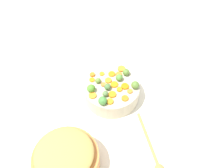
{
  "coord_description": "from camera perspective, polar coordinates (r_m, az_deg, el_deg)",
  "views": [
    {
      "loc": [
        0.0,
        0.73,
        1.08
      ],
      "look_at": [
        -0.03,
        -0.04,
        0.12
      ],
      "focal_mm": 39.99,
      "sensor_mm": 36.0,
      "label": 1
    }
  ],
  "objects": [
    {
      "name": "brussels_sprout_7",
      "position": [
        1.16,
        -2.02,
        -3.85
      ],
      "size": [
        0.04,
        0.04,
        0.04
      ],
      "primitive_type": "sphere",
      "color": "#43803A",
      "rests_on": "serving_bowl_carrots"
    },
    {
      "name": "carrot_slice_5",
      "position": [
        1.23,
        0.65,
        -0.12
      ],
      "size": [
        0.05,
        0.05,
        0.01
      ],
      "primitive_type": "cylinder",
      "rotation": [
        0.0,
        0.0,
        4.01
      ],
      "color": "orange",
      "rests_on": "serving_bowl_carrots"
    },
    {
      "name": "carrot_slice_9",
      "position": [
        1.2,
        0.17,
        -2.42
      ],
      "size": [
        0.04,
        0.04,
        0.01
      ],
      "primitive_type": "cylinder",
      "rotation": [
        0.0,
        0.0,
        3.37
      ],
      "color": "orange",
      "rests_on": "serving_bowl_carrots"
    },
    {
      "name": "carrot_slice_1",
      "position": [
        1.24,
        -1.87,
        -0.12
      ],
      "size": [
        0.03,
        0.03,
        0.01
      ],
      "primitive_type": "cylinder",
      "rotation": [
        0.0,
        0.0,
        2.62
      ],
      "color": "orange",
      "rests_on": "serving_bowl_carrots"
    },
    {
      "name": "brussels_sprout_6",
      "position": [
        1.19,
        -1.33,
        -2.26
      ],
      "size": [
        0.03,
        0.03,
        0.03
      ],
      "primitive_type": "sphere",
      "color": "#506F3F",
      "rests_on": "serving_bowl_carrots"
    },
    {
      "name": "carrot_slice_14",
      "position": [
        1.28,
        1.67,
        2.19
      ],
      "size": [
        0.04,
        0.04,
        0.01
      ],
      "primitive_type": "cylinder",
      "rotation": [
        0.0,
        0.0,
        2.03
      ],
      "color": "orange",
      "rests_on": "serving_bowl_carrots"
    },
    {
      "name": "carrot_slice_6",
      "position": [
        1.17,
        -0.33,
        -4.04
      ],
      "size": [
        0.04,
        0.04,
        0.01
      ],
      "primitive_type": "cylinder",
      "rotation": [
        0.0,
        0.0,
        5.19
      ],
      "color": "orange",
      "rests_on": "serving_bowl_carrots"
    },
    {
      "name": "metal_pot",
      "position": [
        1.1,
        -10.11,
        -17.05
      ],
      "size": [
        0.27,
        0.27,
        0.11
      ],
      "primitive_type": "cylinder",
      "color": "#CE7A3B",
      "rests_on": "tabletop"
    },
    {
      "name": "stuffing_mound",
      "position": [
        1.02,
        -10.75,
        -15.34
      ],
      "size": [
        0.24,
        0.24,
        0.05
      ],
      "primitive_type": "ellipsoid",
      "color": "#B18F49",
      "rests_on": "metal_pot"
    },
    {
      "name": "brussels_sprout_5",
      "position": [
        1.22,
        5.45,
        -0.24
      ],
      "size": [
        0.04,
        0.04,
        0.04
      ],
      "primitive_type": "sphere",
      "color": "#527430",
      "rests_on": "serving_bowl_carrots"
    },
    {
      "name": "carrot_slice_10",
      "position": [
        1.26,
        -4.48,
        0.94
      ],
      "size": [
        0.03,
        0.03,
        0.01
      ],
      "primitive_type": "cylinder",
      "rotation": [
        0.0,
        0.0,
        2.91
      ],
      "color": "orange",
      "rests_on": "serving_bowl_carrots"
    },
    {
      "name": "carrot_slice_7",
      "position": [
        1.3,
        2.32,
        3.5
      ],
      "size": [
        0.05,
        0.05,
        0.01
      ],
      "primitive_type": "cylinder",
      "rotation": [
        0.0,
        0.0,
        5.35
      ],
      "color": "orange",
      "rests_on": "serving_bowl_carrots"
    },
    {
      "name": "brussels_sprout_4",
      "position": [
        1.25,
        1.77,
        1.49
      ],
      "size": [
        0.04,
        0.04,
        0.04
      ],
      "primitive_type": "sphere",
      "color": "#508739",
      "rests_on": "serving_bowl_carrots"
    },
    {
      "name": "brussels_sprout_1",
      "position": [
        1.27,
        3.34,
        2.71
      ],
      "size": [
        0.04,
        0.04,
        0.04
      ],
      "primitive_type": "sphere",
      "color": "#537430",
      "rests_on": "serving_bowl_carrots"
    },
    {
      "name": "carrot_slice_15",
      "position": [
        1.28,
        -4.41,
        2.13
      ],
      "size": [
        0.03,
        0.03,
        0.01
      ],
      "primitive_type": "cylinder",
      "rotation": [
        0.0,
        0.0,
        6.05
      ],
      "color": "orange",
      "rests_on": "serving_bowl_carrots"
    },
    {
      "name": "carrot_slice_11",
      "position": [
        1.21,
        1.82,
        -1.25
      ],
      "size": [
        0.03,
        0.03,
        0.01
      ],
      "primitive_type": "cylinder",
      "rotation": [
        0.0,
        0.0,
        1.83
      ],
      "color": "orange",
      "rests_on": "serving_bowl_carrots"
    },
    {
      "name": "carrot_slice_8",
      "position": [
        1.23,
        3.1,
        -0.54
      ],
      "size": [
        0.04,
        0.04,
        0.01
      ],
      "primitive_type": "cylinder",
      "rotation": [
        0.0,
        0.0,
        6.15
      ],
      "color": "orange",
      "rests_on": "serving_bowl_carrots"
    },
    {
      "name": "tabletop",
      "position": [
        1.29,
        -1.32,
        -4.73
      ],
      "size": [
        2.4,
        2.4,
        0.02
      ],
      "primitive_type": "cube",
      "color": "white",
      "rests_on": "ground"
    },
    {
      "name": "brussels_sprout_2",
      "position": [
        1.2,
        -4.68,
        -1.01
      ],
      "size": [
        0.04,
        0.04,
        0.04
      ],
      "primitive_type": "sphere",
      "color": "#4A8529",
      "rests_on": "serving_bowl_carrots"
    },
    {
      "name": "serving_bowl_carrots",
      "position": [
        1.27,
        -0.0,
        -1.6
      ],
      "size": [
        0.28,
        0.28,
        0.09
      ],
      "primitive_type": "cylinder",
      "color": "#B5AD95",
      "rests_on": "tabletop"
    },
    {
      "name": "carrot_slice_2",
      "position": [
        1.28,
        0.05,
        2.29
      ],
      "size": [
        0.05,
        0.05,
        0.01
      ],
      "primitive_type": "cylinder",
      "rotation": [
        0.0,
        0.0,
        4.24
      ],
      "color": "orange",
      "rests_on": "serving_bowl_carrots"
    },
    {
      "name": "carrot_slice_0",
      "position": [
        1.2,
        -4.34,
        -2.64
      ],
      "size": [
        0.04,
        0.04,
        0.01
      ],
      "primitive_type": "cylinder",
      "rotation": [
        0.0,
        0.0,
        1.79
      ],
      "color": "orange",
      "rests_on": "serving_bowl_carrots"
    },
    {
      "name": "brussels_sprout_3",
      "position": [
        1.24,
        -3.09,
        0.76
      ],
      "size": [
        0.03,
        0.03,
        0.03
      ],
      "primitive_type": "sphere",
      "color": "#5A7C32",
      "rests_on": "serving_bowl_carrots"
    },
    {
      "name": "carrot_slice_12",
      "position": [
        1.19,
        3.11,
        -3.28
      ],
      "size": [
        0.05,
        0.05,
        0.01
      ],
      "primitive_type": "cylinder",
      "rotation": [
        0.0,
        0.0,
        2.2
      ],
      "color": "orange",
      "rests_on": "serving_bowl_carrots"
    },
    {
      "name": "carrot_slice_13",
      "position": [
        1.28,
        -2.21,
        2.34
      ],
      "size": [
        0.03,
        0.03,
        0.01
      ],
      "primitive_type": "cylinder",
      "rotation": [
        0.0,
        0.0,
        2.59
      ],
      "color": "orange",
      "rests_on": "serving_bowl_carrots"
    },
    {
      "name": "wooden_spoon",
      "position": [
        1.16,
        9.81,
        -15.89
      ],
      "size": [
        0.1,
        0.33,
        0.01
      ],
      "color": "#B27A44",
      "rests_on": "tabletop"
    },
    {
      "name": "brussels_sprout_0",
      "position": [
        1.21,
        -0.92,
        -0.65
      ],
      "size": [
        0.03,
        0.03,
        0.03
      ],
      "primitive_type": "sphere",
      "color": "#486E39",
      "rests_on": "serving_bowl_carrots"
    },
    {
      "name": "carrot_slice_4",
      "position": [
        1.21,
        4.24,
        -1.75
      ],
      "size": [
        0.03,
        0.03,
        0.01
      ],
      "primitive_type": "cylinder",
      "rotation": [
        0.0,
        0.0,
        3.55
      ],
      "color": "orange",
      "rests_on": "serving_bowl_carrots"
    },
    {
      "name": "carrot_slice_3",
      "position": [
        1.25,
        -0.74,
        0.83
      ],
      "size": [
        0.05,
        0.05,
        0.01
      ],
      "primitive_type": "cylinder",
      "rotation": [
        0.0,
        0.0,
        3.87
      ],
      "color": "orange",
      "rests_on": "serving_bowl_carrots"
    }
  ]
}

